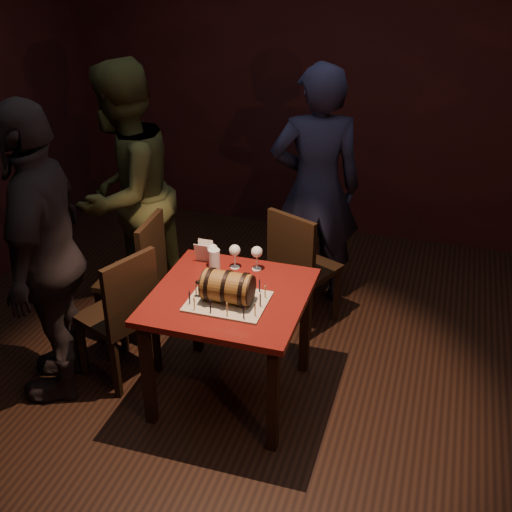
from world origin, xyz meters
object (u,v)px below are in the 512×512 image
Objects in this scene: wine_glass_right at (257,253)px; pint_of_ale at (214,261)px; wine_glass_left at (213,251)px; wine_glass_mid at (235,251)px; chair_left_rear at (140,272)px; person_left_rear at (125,195)px; chair_left_front at (123,311)px; chair_back at (299,264)px; pub_table at (230,309)px; barrel_cake at (227,287)px; person_left_front at (46,255)px; person_back at (316,189)px.

pint_of_ale is at bearing -158.02° from wine_glass_right.
wine_glass_mid is (0.14, 0.03, -0.00)m from wine_glass_left.
person_left_rear reaches higher than chair_left_rear.
pint_of_ale is at bearing 27.70° from chair_left_front.
chair_back is at bearing 63.85° from wine_glass_mid.
pub_table is at bearing -103.51° from chair_back.
barrel_cake is 2.11× the size of wine_glass_right.
wine_glass_mid is 1.08m from person_left_rear.
barrel_cake is at bearing -32.19° from chair_left_rear.
chair_left_rear is at bearing 161.88° from pint_of_ale.
pub_table is at bearing -52.83° from wine_glass_left.
pub_table is 1.33m from person_left_rear.
wine_glass_mid is at bearing 99.40° from person_left_front.
chair_left_rear reaches higher than pint_of_ale.
barrel_cake is at bearing -58.10° from wine_glass_left.
chair_left_rear is at bearing 172.85° from wine_glass_right.
chair_left_front reaches higher than pint_of_ale.
wine_glass_mid is 0.17× the size of chair_left_rear.
chair_left_rear is at bearing 152.01° from pub_table.
pub_table is 0.97× the size of chair_left_front.
person_left_front is (-1.00, -0.51, 0.08)m from wine_glass_mid.
person_left_front reaches higher than wine_glass_right.
wine_glass_mid is 0.17× the size of chair_back.
wine_glass_left is at bearing -124.56° from chair_back.
chair_back reaches higher than wine_glass_mid.
person_back is (1.04, 0.87, 0.41)m from chair_left_rear.
wine_glass_left is at bearing 121.31° from pint_of_ale.
barrel_cake is at bearing -3.75° from chair_left_front.
chair_back reaches higher than wine_glass_left.
wine_glass_left is 0.97m from person_left_rear.
chair_left_front is 0.50× the size of person_back.
barrel_cake reaches higher than pub_table.
person_left_rear is 1.01× the size of person_left_front.
chair_left_front reaches higher than pub_table.
person_back is at bearing 67.56° from wine_glass_left.
pint_of_ale is at bearing 121.99° from barrel_cake.
person_left_front is at bearing -173.97° from barrel_cake.
chair_left_front is (0.12, -0.48, 0.00)m from chair_left_rear.
chair_left_rear is (-0.82, 0.44, -0.12)m from pub_table.
pint_of_ale is 0.66m from chair_left_front.
person_left_rear is (-1.07, 0.84, 0.10)m from barrel_cake.
barrel_cake reaches higher than chair_back.
wine_glass_right is (0.05, 0.42, 0.01)m from barrel_cake.
barrel_cake reaches higher than chair_left_front.
pint_of_ale is at bearing 66.10° from person_left_rear.
chair_back is (0.21, 0.88, -0.12)m from pub_table.
wine_glass_mid is at bearing 72.65° from person_left_rear.
wine_glass_right is 0.96m from chair_left_rear.
person_left_rear is (-0.87, 0.52, 0.13)m from pint_of_ale.
pint_of_ale is 0.16× the size of chair_back.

